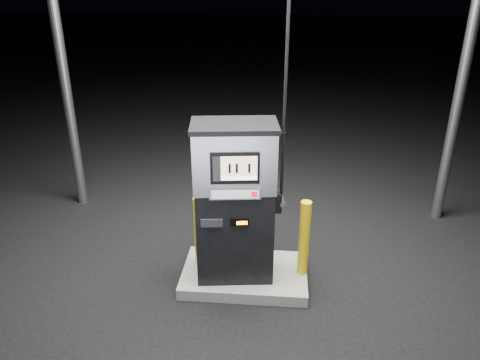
{
  "coord_description": "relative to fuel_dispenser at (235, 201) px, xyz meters",
  "views": [
    {
      "loc": [
        0.39,
        -5.04,
        3.7
      ],
      "look_at": [
        -0.06,
        0.0,
        1.43
      ],
      "focal_mm": 35.0,
      "sensor_mm": 36.0,
      "label": 1
    }
  ],
  "objects": [
    {
      "name": "pump_island",
      "position": [
        0.12,
        0.07,
        -1.1
      ],
      "size": [
        1.6,
        1.0,
        0.15
      ],
      "primitive_type": "cube",
      "color": "slate",
      "rests_on": "ground"
    },
    {
      "name": "bollard_left",
      "position": [
        -0.5,
        0.25,
        -0.57
      ],
      "size": [
        0.15,
        0.15,
        0.92
      ],
      "primitive_type": "cylinder",
      "rotation": [
        0.0,
        0.0,
        -0.28
      ],
      "color": "gold",
      "rests_on": "pump_island"
    },
    {
      "name": "fuel_dispenser",
      "position": [
        0.0,
        0.0,
        0.0
      ],
      "size": [
        1.14,
        0.71,
        4.15
      ],
      "rotation": [
        0.0,
        0.0,
        0.12
      ],
      "color": "black",
      "rests_on": "pump_island"
    },
    {
      "name": "ground",
      "position": [
        0.12,
        0.07,
        -1.18
      ],
      "size": [
        80.0,
        80.0,
        0.0
      ],
      "primitive_type": "plane",
      "color": "black",
      "rests_on": "ground"
    },
    {
      "name": "bollard_right",
      "position": [
        0.86,
        0.1,
        -0.52
      ],
      "size": [
        0.16,
        0.16,
        1.01
      ],
      "primitive_type": "cylinder",
      "rotation": [
        0.0,
        0.0,
        0.24
      ],
      "color": "gold",
      "rests_on": "pump_island"
    }
  ]
}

